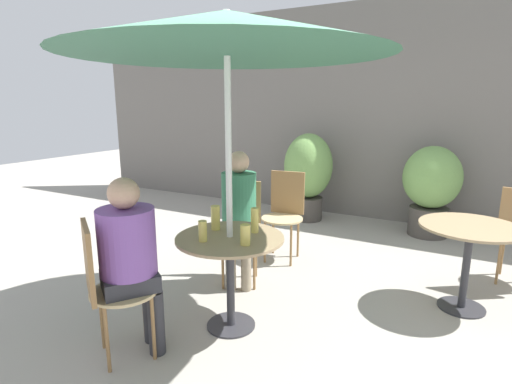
# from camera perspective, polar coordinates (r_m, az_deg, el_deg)

# --- Properties ---
(ground_plane) EXTENTS (20.00, 20.00, 0.00)m
(ground_plane) POSITION_cam_1_polar(r_m,az_deg,el_deg) (3.11, 0.86, -19.40)
(ground_plane) COLOR #9E998E
(storefront_wall) EXTENTS (10.00, 0.06, 3.00)m
(storefront_wall) POSITION_cam_1_polar(r_m,az_deg,el_deg) (5.92, 16.67, 10.65)
(storefront_wall) COLOR slate
(storefront_wall) RESTS_ON ground_plane
(cafe_table_near) EXTENTS (0.78, 0.78, 0.71)m
(cafe_table_near) POSITION_cam_1_polar(r_m,az_deg,el_deg) (2.94, -3.72, -9.02)
(cafe_table_near) COLOR #2D2D33
(cafe_table_near) RESTS_ON ground_plane
(cafe_table_far) EXTENTS (0.77, 0.77, 0.71)m
(cafe_table_far) POSITION_cam_1_polar(r_m,az_deg,el_deg) (3.61, 28.13, -6.47)
(cafe_table_far) COLOR #2D2D33
(cafe_table_far) RESTS_ON ground_plane
(bistro_chair_0) EXTENTS (0.48, 0.49, 0.93)m
(bistro_chair_0) POSITION_cam_1_polar(r_m,az_deg,el_deg) (3.75, -2.21, -4.36)
(bistro_chair_0) COLOR tan
(bistro_chair_0) RESTS_ON ground_plane
(bistro_chair_1) EXTENTS (0.49, 0.50, 0.93)m
(bistro_chair_1) POSITION_cam_1_polar(r_m,az_deg,el_deg) (2.75, -20.56, -11.63)
(bistro_chair_1) COLOR tan
(bistro_chair_1) RESTS_ON ground_plane
(bistro_chair_3) EXTENTS (0.44, 0.45, 0.93)m
(bistro_chair_3) POSITION_cam_1_polar(r_m,az_deg,el_deg) (4.29, 4.15, -2.16)
(bistro_chair_3) COLOR tan
(bistro_chair_3) RESTS_ON ground_plane
(seated_person_0) EXTENTS (0.36, 0.37, 1.24)m
(seated_person_0) POSITION_cam_1_polar(r_m,az_deg,el_deg) (3.55, -2.46, -2.17)
(seated_person_0) COLOR gray
(seated_person_0) RESTS_ON ground_plane
(seated_person_1) EXTENTS (0.45, 0.46, 1.20)m
(seated_person_1) POSITION_cam_1_polar(r_m,az_deg,el_deg) (2.71, -17.48, -8.20)
(seated_person_1) COLOR #2D2D33
(seated_person_1) RESTS_ON ground_plane
(beer_glass_0) EXTENTS (0.06, 0.06, 0.19)m
(beer_glass_0) POSITION_cam_1_polar(r_m,az_deg,el_deg) (2.95, -0.18, -4.06)
(beer_glass_0) COLOR #DBC65B
(beer_glass_0) RESTS_ON cafe_table_near
(beer_glass_1) EXTENTS (0.07, 0.07, 0.19)m
(beer_glass_1) POSITION_cam_1_polar(r_m,az_deg,el_deg) (3.03, -5.81, -3.67)
(beer_glass_1) COLOR #DBC65B
(beer_glass_1) RESTS_ON cafe_table_near
(beer_glass_2) EXTENTS (0.06, 0.06, 0.15)m
(beer_glass_2) POSITION_cam_1_polar(r_m,az_deg,el_deg) (2.80, -7.63, -5.56)
(beer_glass_2) COLOR #DBC65B
(beer_glass_2) RESTS_ON cafe_table_near
(beer_glass_3) EXTENTS (0.07, 0.07, 0.14)m
(beer_glass_3) POSITION_cam_1_polar(r_m,az_deg,el_deg) (2.71, -1.54, -6.13)
(beer_glass_3) COLOR #DBC65B
(beer_glass_3) RESTS_ON cafe_table_near
(potted_plant_0) EXTENTS (0.68, 0.68, 1.24)m
(potted_plant_0) POSITION_cam_1_polar(r_m,az_deg,el_deg) (5.70, 7.45, 2.96)
(potted_plant_0) COLOR #47423D
(potted_plant_0) RESTS_ON ground_plane
(potted_plant_1) EXTENTS (0.70, 0.70, 1.14)m
(potted_plant_1) POSITION_cam_1_polar(r_m,az_deg,el_deg) (5.42, 23.77, 0.89)
(potted_plant_1) COLOR #47423D
(potted_plant_1) RESTS_ON ground_plane
(umbrella) EXTENTS (2.17, 2.17, 2.23)m
(umbrella) POSITION_cam_1_polar(r_m,az_deg,el_deg) (2.77, -4.20, 21.65)
(umbrella) COLOR silver
(umbrella) RESTS_ON ground_plane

